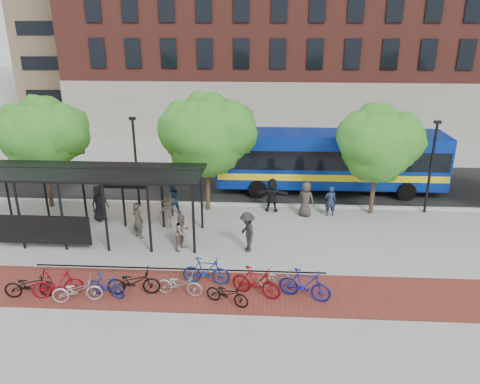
# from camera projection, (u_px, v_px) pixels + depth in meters

# --- Properties ---
(ground) EXTENTS (160.00, 160.00, 0.00)m
(ground) POSITION_uv_depth(u_px,v_px,m) (261.00, 237.00, 23.01)
(ground) COLOR #9E9E99
(ground) RESTS_ON ground
(asphalt_street) EXTENTS (160.00, 8.00, 0.01)m
(asphalt_street) POSITION_uv_depth(u_px,v_px,m) (263.00, 182.00, 30.48)
(asphalt_street) COLOR black
(asphalt_street) RESTS_ON ground
(curb) EXTENTS (160.00, 0.25, 0.12)m
(curb) POSITION_uv_depth(u_px,v_px,m) (262.00, 205.00, 26.73)
(curb) COLOR #B7B7B2
(curb) RESTS_ON ground
(brick_strip) EXTENTS (24.00, 3.00, 0.01)m
(brick_strip) POSITION_uv_depth(u_px,v_px,m) (208.00, 291.00, 18.45)
(brick_strip) COLOR maroon
(brick_strip) RESTS_ON ground
(bike_rack_rail) EXTENTS (12.00, 0.05, 0.95)m
(bike_rack_rail) POSITION_uv_depth(u_px,v_px,m) (180.00, 278.00, 19.36)
(bike_rack_rail) COLOR black
(bike_rack_rail) RESTS_ON ground
(building_brick) EXTENTS (55.00, 14.00, 20.00)m
(building_brick) POSITION_uv_depth(u_px,v_px,m) (375.00, 18.00, 43.22)
(building_brick) COLOR brown
(building_brick) RESTS_ON ground
(bus_shelter) EXTENTS (10.60, 3.07, 3.60)m
(bus_shelter) POSITION_uv_depth(u_px,v_px,m) (88.00, 179.00, 21.94)
(bus_shelter) COLOR black
(bus_shelter) RESTS_ON ground
(tree_a) EXTENTS (4.90, 4.00, 6.18)m
(tree_a) POSITION_uv_depth(u_px,v_px,m) (43.00, 133.00, 25.28)
(tree_a) COLOR #382619
(tree_a) RESTS_ON ground
(tree_b) EXTENTS (5.15, 4.20, 6.47)m
(tree_b) POSITION_uv_depth(u_px,v_px,m) (208.00, 131.00, 24.72)
(tree_b) COLOR #382619
(tree_b) RESTS_ON ground
(tree_c) EXTENTS (4.66, 3.80, 5.92)m
(tree_c) POSITION_uv_depth(u_px,v_px,m) (380.00, 141.00, 24.38)
(tree_c) COLOR #382619
(tree_c) RESTS_ON ground
(lamp_post_left) EXTENTS (0.35, 0.20, 5.12)m
(lamp_post_left) POSITION_uv_depth(u_px,v_px,m) (136.00, 160.00, 25.78)
(lamp_post_left) COLOR black
(lamp_post_left) RESTS_ON ground
(lamp_post_right) EXTENTS (0.35, 0.20, 5.12)m
(lamp_post_right) POSITION_uv_depth(u_px,v_px,m) (431.00, 165.00, 24.92)
(lamp_post_right) COLOR black
(lamp_post_right) RESTS_ON ground
(bus) EXTENTS (13.64, 3.36, 3.68)m
(bus) POSITION_uv_depth(u_px,v_px,m) (330.00, 158.00, 28.38)
(bus) COLOR navy
(bus) RESTS_ON ground
(bike_0) EXTENTS (2.03, 0.95, 1.02)m
(bike_0) POSITION_uv_depth(u_px,v_px,m) (30.00, 285.00, 17.92)
(bike_0) COLOR black
(bike_0) RESTS_ON ground
(bike_1) EXTENTS (1.99, 1.06, 1.15)m
(bike_1) POSITION_uv_depth(u_px,v_px,m) (58.00, 283.00, 17.92)
(bike_1) COLOR maroon
(bike_1) RESTS_ON ground
(bike_2) EXTENTS (1.96, 1.03, 0.98)m
(bike_2) POSITION_uv_depth(u_px,v_px,m) (77.00, 290.00, 17.64)
(bike_2) COLOR #A2A2A4
(bike_2) RESTS_ON ground
(bike_3) EXTENTS (1.68, 0.94, 0.97)m
(bike_3) POSITION_uv_depth(u_px,v_px,m) (107.00, 286.00, 17.94)
(bike_3) COLOR navy
(bike_3) RESTS_ON ground
(bike_4) EXTENTS (2.12, 0.93, 1.08)m
(bike_4) POSITION_uv_depth(u_px,v_px,m) (134.00, 282.00, 18.10)
(bike_4) COLOR black
(bike_4) RESTS_ON ground
(bike_6) EXTENTS (1.89, 0.84, 0.96)m
(bike_6) POSITION_uv_depth(u_px,v_px,m) (180.00, 284.00, 18.06)
(bike_6) COLOR #949497
(bike_6) RESTS_ON ground
(bike_7) EXTENTS (1.98, 0.68, 1.17)m
(bike_7) POSITION_uv_depth(u_px,v_px,m) (206.00, 271.00, 18.78)
(bike_7) COLOR navy
(bike_7) RESTS_ON ground
(bike_8) EXTENTS (1.83, 1.18, 0.91)m
(bike_8) POSITION_uv_depth(u_px,v_px,m) (227.00, 293.00, 17.49)
(bike_8) COLOR black
(bike_8) RESTS_ON ground
(bike_9) EXTENTS (2.09, 1.26, 1.21)m
(bike_9) POSITION_uv_depth(u_px,v_px,m) (256.00, 282.00, 17.96)
(bike_9) COLOR maroon
(bike_9) RESTS_ON ground
(bike_10) EXTENTS (1.78, 1.10, 0.88)m
(bike_10) POSITION_uv_depth(u_px,v_px,m) (278.00, 280.00, 18.43)
(bike_10) COLOR #959597
(bike_10) RESTS_ON ground
(bike_11) EXTENTS (2.12, 1.21, 1.23)m
(bike_11) POSITION_uv_depth(u_px,v_px,m) (305.00, 284.00, 17.78)
(bike_11) COLOR navy
(bike_11) RESTS_ON ground
(pedestrian_0) EXTENTS (1.06, 1.13, 1.94)m
(pedestrian_0) POSITION_uv_depth(u_px,v_px,m) (99.00, 203.00, 24.59)
(pedestrian_0) COLOR black
(pedestrian_0) RESTS_ON ground
(pedestrian_1) EXTENTS (0.80, 0.73, 1.83)m
(pedestrian_1) POSITION_uv_depth(u_px,v_px,m) (138.00, 220.00, 22.64)
(pedestrian_1) COLOR #3F3732
(pedestrian_1) RESTS_ON ground
(pedestrian_2) EXTENTS (1.13, 1.05, 1.86)m
(pedestrian_2) POSITION_uv_depth(u_px,v_px,m) (172.00, 198.00, 25.31)
(pedestrian_2) COLOR #223850
(pedestrian_2) RESTS_ON ground
(pedestrian_3) EXTENTS (1.31, 1.10, 1.76)m
(pedestrian_3) POSITION_uv_depth(u_px,v_px,m) (168.00, 212.00, 23.70)
(pedestrian_3) COLOR brown
(pedestrian_3) RESTS_ON ground
(pedestrian_5) EXTENTS (1.81, 0.71, 1.90)m
(pedestrian_5) POSITION_uv_depth(u_px,v_px,m) (272.00, 195.00, 25.72)
(pedestrian_5) COLOR black
(pedestrian_5) RESTS_ON ground
(pedestrian_6) EXTENTS (1.12, 0.99, 1.92)m
(pedestrian_6) POSITION_uv_depth(u_px,v_px,m) (306.00, 199.00, 25.09)
(pedestrian_6) COLOR #39332E
(pedestrian_6) RESTS_ON ground
(pedestrian_7) EXTENTS (0.66, 0.47, 1.70)m
(pedestrian_7) POSITION_uv_depth(u_px,v_px,m) (330.00, 201.00, 25.14)
(pedestrian_7) COLOR #1D2744
(pedestrian_7) RESTS_ON ground
(pedestrian_8) EXTENTS (0.99, 1.05, 1.73)m
(pedestrian_8) POSITION_uv_depth(u_px,v_px,m) (183.00, 232.00, 21.50)
(pedestrian_8) COLOR brown
(pedestrian_8) RESTS_ON ground
(pedestrian_9) EXTENTS (1.09, 1.40, 1.91)m
(pedestrian_9) POSITION_uv_depth(u_px,v_px,m) (247.00, 232.00, 21.31)
(pedestrian_9) COLOR #242424
(pedestrian_9) RESTS_ON ground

